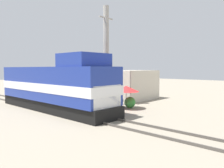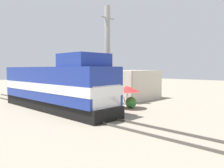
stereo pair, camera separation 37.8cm
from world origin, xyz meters
TOP-DOWN VIEW (x-y plane):
  - ground_plane at (0.00, 0.00)m, footprint 120.00×120.00m
  - rail_near at (-0.72, 0.00)m, footprint 0.08×36.16m
  - rail_far at (0.72, 0.00)m, footprint 0.08×36.16m
  - locomotive at (0.00, 2.83)m, footprint 3.19×13.57m
  - utility_pole at (4.98, 1.65)m, footprint 1.80×0.55m
  - vendor_umbrella at (4.65, -1.15)m, footprint 2.30×2.30m
  - billboard_sign at (4.40, 5.60)m, footprint 1.96×0.12m
  - shrub_cluster at (5.16, -1.18)m, footprint 1.02×1.02m
  - person_bystander at (4.05, 0.25)m, footprint 0.34×0.34m
  - bicycle at (5.55, 0.98)m, footprint 1.73×0.89m
  - building_block_distant at (10.01, 2.32)m, footprint 5.70×4.21m

SIDE VIEW (x-z plane):
  - ground_plane at x=0.00m, z-range 0.00..0.00m
  - rail_near at x=-0.72m, z-range 0.00..0.15m
  - rail_far at x=0.72m, z-range 0.00..0.15m
  - bicycle at x=5.55m, z-range 0.01..0.74m
  - shrub_cluster at x=5.16m, z-range 0.00..1.02m
  - person_bystander at x=4.05m, z-range 0.07..1.74m
  - building_block_distant at x=10.01m, z-range 0.00..3.39m
  - vendor_umbrella at x=4.65m, z-range 0.77..2.83m
  - locomotive at x=0.00m, z-range -0.35..4.35m
  - billboard_sign at x=4.40m, z-range 0.83..4.05m
  - utility_pole at x=4.98m, z-range 0.03..9.71m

